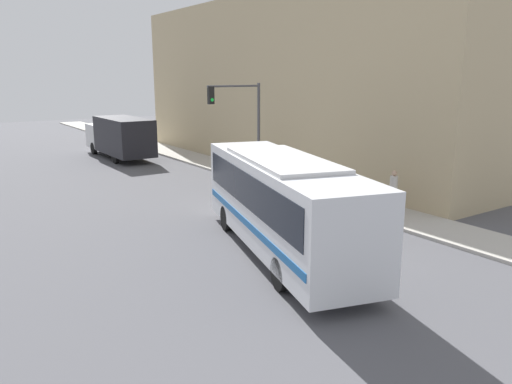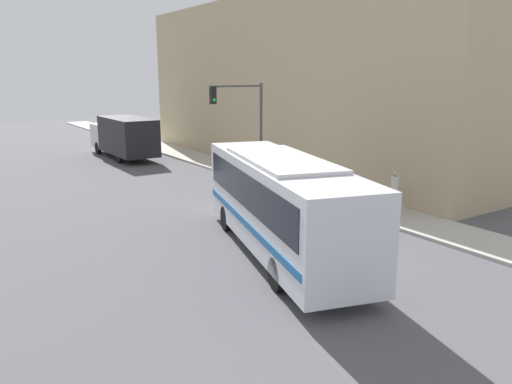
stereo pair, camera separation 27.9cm
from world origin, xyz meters
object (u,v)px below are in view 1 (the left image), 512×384
Objects in this scene: traffic_light_pole at (242,115)px; parking_meter at (278,170)px; delivery_truck at (120,136)px; pedestrian_near_corner at (261,161)px; pedestrian_mid_block at (393,190)px; fire_hydrant at (387,209)px; city_bus at (282,199)px.

traffic_light_pole is 4.31× the size of parking_meter.
delivery_truck reaches higher than parking_meter.
delivery_truck reaches higher than pedestrian_near_corner.
traffic_light_pole reaches higher than delivery_truck.
traffic_light_pole is at bearing 103.04° from pedestrian_mid_block.
pedestrian_near_corner is 9.55m from pedestrian_mid_block.
delivery_truck is 21.75m from pedestrian_mid_block.
fire_hydrant is at bearing -80.85° from delivery_truck.
pedestrian_near_corner is (6.67, 10.83, -0.87)m from city_bus.
parking_meter is (0.96, -1.99, -2.83)m from traffic_light_pole.
delivery_truck is 12.80m from traffic_light_pole.
fire_hydrant is 0.15× the size of traffic_light_pole.
delivery_truck is 1.58× the size of traffic_light_pole.
pedestrian_mid_block is (0.36, -9.55, 0.01)m from pedestrian_near_corner.
pedestrian_near_corner is at bearing 92.15° from pedestrian_mid_block.
pedestrian_mid_block reaches higher than pedestrian_near_corner.
city_bus is 12.75m from pedestrian_near_corner.
delivery_truck is 4.79× the size of pedestrian_near_corner.
fire_hydrant is 0.45× the size of pedestrian_near_corner.
traffic_light_pole reaches higher than parking_meter.
pedestrian_mid_block reaches higher than parking_meter.
traffic_light_pole reaches higher than pedestrian_mid_block.
delivery_truck is 6.79× the size of parking_meter.
traffic_light_pole is 9.54m from pedestrian_mid_block.
city_bus is 5.78× the size of pedestrian_mid_block.
parking_meter is at bearing -64.22° from traffic_light_pole.
delivery_truck is at bearing 100.12° from city_bus.
delivery_truck is 10.55× the size of fire_hydrant.
fire_hydrant is (3.53, -21.92, -1.10)m from delivery_truck.
city_bus is 12.89× the size of fire_hydrant.
pedestrian_near_corner is (4.27, -11.70, -0.60)m from delivery_truck.
fire_hydrant is 0.45× the size of pedestrian_mid_block.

